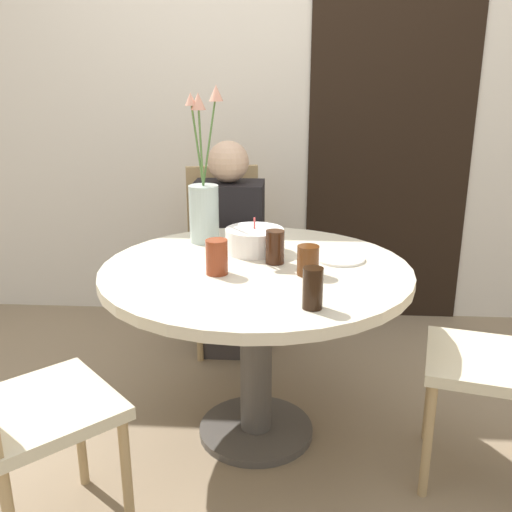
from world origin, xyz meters
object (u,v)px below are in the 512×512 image
drink_glass_1 (313,288)px  flower_vase (204,199)px  chair_near_front (226,244)px  drink_glass_3 (275,247)px  birthday_cake (254,240)px  side_plate (340,259)px  drink_glass_2 (217,257)px  chair_far_back (10,394)px  person_boy (230,257)px  drink_glass_0 (308,260)px

drink_glass_1 → flower_vase: bearing=122.0°
chair_near_front → drink_glass_3: chair_near_front is taller
chair_near_front → birthday_cake: 0.76m
birthday_cake → chair_near_front: bearing=106.1°
birthday_cake → drink_glass_1: 0.61m
side_plate → drink_glass_1: bearing=-103.8°
drink_glass_2 → chair_far_back: bearing=-133.6°
drink_glass_2 → person_boy: 0.86m
chair_far_back → drink_glass_3: size_ratio=7.43×
chair_near_front → drink_glass_1: (0.42, -1.27, 0.25)m
chair_near_front → person_boy: size_ratio=0.85×
side_plate → drink_glass_1: (-0.12, -0.48, 0.06)m
person_boy → drink_glass_2: bearing=-86.6°
flower_vase → side_plate: 0.62m
chair_near_front → side_plate: chair_near_front is taller
drink_glass_2 → chair_near_front: bearing=95.1°
drink_glass_3 → person_boy: person_boy is taller
flower_vase → drink_glass_0: bearing=-42.5°
chair_near_front → drink_glass_2: chair_near_front is taller
drink_glass_1 → chair_far_back: bearing=-163.5°
chair_near_front → drink_glass_1: 1.36m
side_plate → drink_glass_0: (-0.13, -0.18, 0.05)m
flower_vase → drink_glass_3: (0.30, -0.27, -0.12)m
chair_far_back → flower_vase: 1.10m
person_boy → drink_glass_3: bearing=-69.9°
birthday_cake → drink_glass_0: bearing=-51.6°
flower_vase → drink_glass_3: 0.42m
chair_far_back → side_plate: (0.97, 0.73, 0.19)m
drink_glass_0 → person_boy: size_ratio=0.10×
drink_glass_3 → drink_glass_1: bearing=-73.2°
chair_far_back → drink_glass_1: chair_far_back is taller
chair_near_front → chair_far_back: (-0.43, -1.52, 0.00)m
drink_glass_1 → drink_glass_3: drink_glass_1 is taller
chair_near_front → chair_far_back: bearing=-119.9°
flower_vase → chair_far_back: bearing=-113.6°
flower_vase → drink_glass_1: bearing=-58.0°
chair_near_front → flower_vase: 0.68m
chair_far_back → drink_glass_0: (0.84, 0.56, 0.23)m
side_plate → person_boy: bearing=128.3°
chair_near_front → drink_glass_2: bearing=-98.9°
flower_vase → side_plate: (0.55, -0.21, -0.18)m
birthday_cake → chair_far_back: bearing=-127.8°
side_plate → birthday_cake: bearing=166.1°
side_plate → drink_glass_0: drink_glass_0 is taller
drink_glass_1 → drink_glass_2: (-0.33, 0.29, -0.00)m
chair_near_front → drink_glass_1: chair_near_front is taller
chair_far_back → drink_glass_2: (0.52, 0.54, 0.24)m
chair_far_back → drink_glass_2: 0.79m
flower_vase → chair_near_front: bearing=88.4°
birthday_cake → side_plate: bearing=-13.9°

